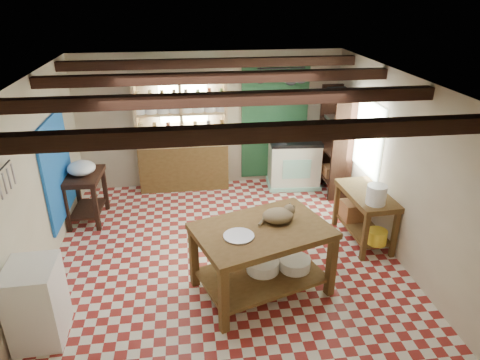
{
  "coord_description": "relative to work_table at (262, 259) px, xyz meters",
  "views": [
    {
      "loc": [
        -0.48,
        -5.45,
        3.66
      ],
      "look_at": [
        0.28,
        0.3,
        1.02
      ],
      "focal_mm": 32.0,
      "sensor_mm": 36.0,
      "label": 1
    }
  ],
  "objects": [
    {
      "name": "floor",
      "position": [
        -0.39,
        0.96,
        -0.47
      ],
      "size": [
        5.0,
        5.0,
        0.02
      ],
      "primitive_type": "cube",
      "color": "maroon",
      "rests_on": "ground"
    },
    {
      "name": "ceiling",
      "position": [
        -0.39,
        0.96,
        2.14
      ],
      "size": [
        5.0,
        5.0,
        0.02
      ],
      "primitive_type": "cube",
      "color": "#45464A",
      "rests_on": "wall_back"
    },
    {
      "name": "wall_back",
      "position": [
        -0.39,
        3.46,
        0.84
      ],
      "size": [
        5.0,
        0.04,
        2.6
      ],
      "primitive_type": "cube",
      "color": "beige",
      "rests_on": "floor"
    },
    {
      "name": "wall_front",
      "position": [
        -0.39,
        -1.54,
        0.84
      ],
      "size": [
        5.0,
        0.04,
        2.6
      ],
      "primitive_type": "cube",
      "color": "beige",
      "rests_on": "floor"
    },
    {
      "name": "wall_left",
      "position": [
        -2.89,
        0.96,
        0.84
      ],
      "size": [
        0.04,
        5.0,
        2.6
      ],
      "primitive_type": "cube",
      "color": "beige",
      "rests_on": "floor"
    },
    {
      "name": "wall_right",
      "position": [
        2.11,
        0.96,
        0.84
      ],
      "size": [
        0.04,
        5.0,
        2.6
      ],
      "primitive_type": "cube",
      "color": "beige",
      "rests_on": "floor"
    },
    {
      "name": "ceiling_beams",
      "position": [
        -0.39,
        0.96,
        2.02
      ],
      "size": [
        5.0,
        3.8,
        0.15
      ],
      "primitive_type": "cube",
      "color": "black",
      "rests_on": "ceiling"
    },
    {
      "name": "blue_wall_patch",
      "position": [
        -2.86,
        1.86,
        0.64
      ],
      "size": [
        0.04,
        1.4,
        1.6
      ],
      "primitive_type": "cube",
      "color": "blue",
      "rests_on": "wall_left"
    },
    {
      "name": "green_wall_patch",
      "position": [
        0.86,
        3.43,
        0.79
      ],
      "size": [
        1.3,
        0.04,
        2.3
      ],
      "primitive_type": "cube",
      "color": "#21532F",
      "rests_on": "wall_back"
    },
    {
      "name": "window_back",
      "position": [
        -0.89,
        3.44,
        1.24
      ],
      "size": [
        0.9,
        0.02,
        0.8
      ],
      "primitive_type": "cube",
      "color": "#B1C5AF",
      "rests_on": "wall_back"
    },
    {
      "name": "window_right",
      "position": [
        2.09,
        1.96,
        0.94
      ],
      "size": [
        0.02,
        1.3,
        1.2
      ],
      "primitive_type": "cube",
      "color": "#B1C5AF",
      "rests_on": "wall_right"
    },
    {
      "name": "pot_rack",
      "position": [
        0.86,
        3.01,
        1.72
      ],
      "size": [
        0.86,
        0.12,
        0.36
      ],
      "primitive_type": "cube",
      "color": "black",
      "rests_on": "ceiling"
    },
    {
      "name": "shelving_unit",
      "position": [
        -0.94,
        3.27,
        0.64
      ],
      "size": [
        1.7,
        0.34,
        2.2
      ],
      "primitive_type": "cube",
      "color": "tan",
      "rests_on": "floor"
    },
    {
      "name": "tall_rack",
      "position": [
        1.89,
        2.76,
        0.54
      ],
      "size": [
        0.4,
        0.86,
        2.0
      ],
      "primitive_type": "cube",
      "color": "black",
      "rests_on": "floor"
    },
    {
      "name": "work_table",
      "position": [
        0.0,
        0.0,
        0.0
      ],
      "size": [
        1.9,
        1.56,
        0.93
      ],
      "primitive_type": "cube",
      "rotation": [
        0.0,
        0.0,
        0.33
      ],
      "color": "brown",
      "rests_on": "floor"
    },
    {
      "name": "stove",
      "position": [
        1.2,
        3.11,
        0.02
      ],
      "size": [
        1.02,
        0.73,
        0.96
      ],
      "primitive_type": "cube",
      "rotation": [
        0.0,
        0.0,
        -0.07
      ],
      "color": "white",
      "rests_on": "floor"
    },
    {
      "name": "prep_table",
      "position": [
        -2.59,
        2.2,
        -0.04
      ],
      "size": [
        0.61,
        0.86,
        0.85
      ],
      "primitive_type": "cube",
      "rotation": [
        0.0,
        0.0,
        -0.04
      ],
      "color": "black",
      "rests_on": "floor"
    },
    {
      "name": "white_cabinet",
      "position": [
        -2.61,
        -0.5,
        0.01
      ],
      "size": [
        0.54,
        0.65,
        0.94
      ],
      "primitive_type": "cube",
      "rotation": [
        0.0,
        0.0,
        0.03
      ],
      "color": "white",
      "rests_on": "floor"
    },
    {
      "name": "right_counter",
      "position": [
        1.79,
        0.98,
        -0.05
      ],
      "size": [
        0.64,
        1.18,
        0.82
      ],
      "primitive_type": "cube",
      "rotation": [
        0.0,
        0.0,
        0.06
      ],
      "color": "brown",
      "rests_on": "floor"
    },
    {
      "name": "cat",
      "position": [
        0.22,
        0.13,
        0.55
      ],
      "size": [
        0.49,
        0.46,
        0.18
      ],
      "primitive_type": "ellipsoid",
      "rotation": [
        0.0,
        0.0,
        0.5
      ],
      "color": "#917954",
      "rests_on": "work_table"
    },
    {
      "name": "steel_tray",
      "position": [
        -0.32,
        -0.16,
        0.47
      ],
      "size": [
        0.47,
        0.47,
        0.02
      ],
      "primitive_type": "cylinder",
      "rotation": [
        0.0,
        0.0,
        0.33
      ],
      "color": "#B6B5BD",
      "rests_on": "work_table"
    },
    {
      "name": "basin_large",
      "position": [
        0.03,
        0.06,
        -0.14
      ],
      "size": [
        0.55,
        0.55,
        0.15
      ],
      "primitive_type": "cylinder",
      "rotation": [
        0.0,
        0.0,
        0.33
      ],
      "color": "white",
      "rests_on": "work_table"
    },
    {
      "name": "basin_small",
      "position": [
        0.46,
        0.05,
        -0.15
      ],
      "size": [
        0.52,
        0.52,
        0.14
      ],
      "primitive_type": "cylinder",
      "rotation": [
        0.0,
        0.0,
        0.33
      ],
      "color": "white",
      "rests_on": "work_table"
    },
    {
      "name": "kettle_left",
      "position": [
        0.96,
        3.13,
        0.61
      ],
      "size": [
        0.22,
        0.22,
        0.23
      ],
      "primitive_type": "cylinder",
      "rotation": [
        0.0,
        0.0,
        -0.07
      ],
      "color": "#B6B5BD",
      "rests_on": "stove"
    },
    {
      "name": "kettle_right",
      "position": [
        1.3,
        3.1,
        0.6
      ],
      "size": [
        0.19,
        0.19,
        0.22
      ],
      "primitive_type": "cylinder",
      "rotation": [
        0.0,
        0.0,
        -0.07
      ],
      "color": "black",
      "rests_on": "stove"
    },
    {
      "name": "enamel_bowl",
      "position": [
        -2.59,
        2.2,
        0.5
      ],
      "size": [
        0.47,
        0.47,
        0.23
      ],
      "primitive_type": "ellipsoid",
      "rotation": [
        0.0,
        0.0,
        -0.04
      ],
      "color": "white",
      "rests_on": "prep_table"
    },
    {
      "name": "white_bucket",
      "position": [
        1.76,
        0.63,
        0.5
      ],
      "size": [
        0.3,
        0.3,
        0.28
      ],
      "primitive_type": "cylinder",
      "rotation": [
        0.0,
        0.0,
        0.06
      ],
      "color": "white",
      "rests_on": "right_counter"
    },
    {
      "name": "wicker_basket",
      "position": [
        1.77,
        1.28,
        -0.1
      ],
      "size": [
        0.44,
        0.36,
        0.29
      ],
      "primitive_type": "cube",
      "rotation": [
        0.0,
        0.0,
        0.06
      ],
      "color": "#A06940",
      "rests_on": "right_counter"
    },
    {
      "name": "yellow_tub",
      "position": [
        1.81,
        0.53,
        -0.14
      ],
      "size": [
        0.3,
        0.3,
        0.21
      ],
      "primitive_type": "cylinder",
      "rotation": [
        0.0,
        0.0,
        0.06
      ],
      "color": "yellow",
      "rests_on": "right_counter"
    }
  ]
}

